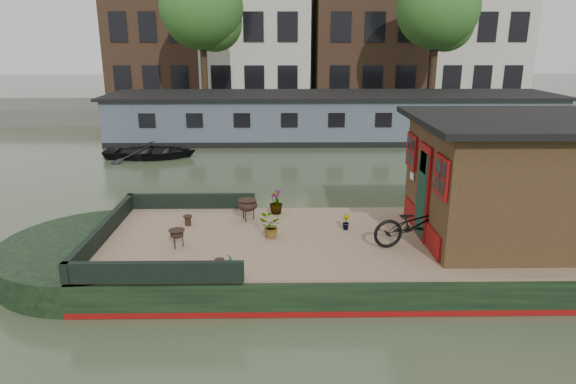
{
  "coord_description": "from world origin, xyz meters",
  "views": [
    {
      "loc": [
        -2.39,
        -9.64,
        4.5
      ],
      "look_at": [
        -2.24,
        0.5,
        1.46
      ],
      "focal_mm": 32.0,
      "sensor_mm": 36.0,
      "label": 1
    }
  ],
  "objects_px": {
    "cabin": "(514,178)",
    "dinghy": "(150,148)",
    "brazier_front": "(177,238)",
    "bicycle": "(416,224)",
    "brazier_rear": "(248,210)"
  },
  "relations": [
    {
      "from": "bicycle",
      "to": "brazier_rear",
      "type": "height_order",
      "value": "bicycle"
    },
    {
      "from": "brazier_front",
      "to": "brazier_rear",
      "type": "height_order",
      "value": "brazier_rear"
    },
    {
      "from": "cabin",
      "to": "brazier_rear",
      "type": "bearing_deg",
      "value": 168.43
    },
    {
      "from": "cabin",
      "to": "brazier_front",
      "type": "distance_m",
      "value": 6.66
    },
    {
      "from": "cabin",
      "to": "dinghy",
      "type": "height_order",
      "value": "cabin"
    },
    {
      "from": "brazier_front",
      "to": "dinghy",
      "type": "xyz_separation_m",
      "value": [
        -3.12,
        10.69,
        -0.46
      ]
    },
    {
      "from": "bicycle",
      "to": "brazier_rear",
      "type": "relative_size",
      "value": 3.6
    },
    {
      "from": "bicycle",
      "to": "brazier_rear",
      "type": "xyz_separation_m",
      "value": [
        -3.32,
        1.52,
        -0.21
      ]
    },
    {
      "from": "brazier_front",
      "to": "cabin",
      "type": "bearing_deg",
      "value": 3.93
    },
    {
      "from": "bicycle",
      "to": "dinghy",
      "type": "distance_m",
      "value": 13.18
    },
    {
      "from": "cabin",
      "to": "dinghy",
      "type": "bearing_deg",
      "value": 133.4
    },
    {
      "from": "brazier_rear",
      "to": "cabin",
      "type": "bearing_deg",
      "value": -11.57
    },
    {
      "from": "brazier_front",
      "to": "dinghy",
      "type": "relative_size",
      "value": 0.1
    },
    {
      "from": "brazier_front",
      "to": "dinghy",
      "type": "height_order",
      "value": "brazier_front"
    },
    {
      "from": "bicycle",
      "to": "brazier_front",
      "type": "xyz_separation_m",
      "value": [
        -4.58,
        -0.02,
        -0.26
      ]
    }
  ]
}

